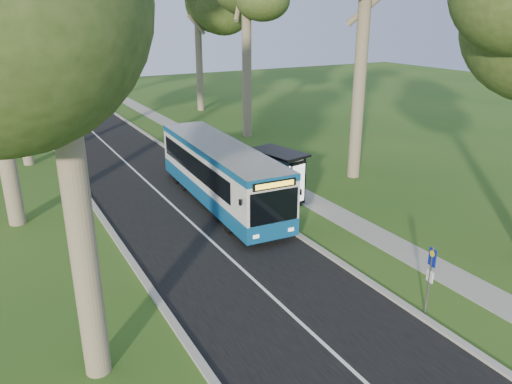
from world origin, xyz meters
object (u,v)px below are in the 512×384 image
bus_shelter (285,167)px  car_silver (9,123)px  car_white (12,120)px  bus (220,173)px  litter_bin (241,180)px  bus_stop_sign (430,273)px

bus_shelter → car_silver: (-11.07, 23.77, -1.00)m
bus_shelter → car_silver: bus_shelter is taller
car_white → bus: bearing=-86.6°
bus_shelter → litter_bin: size_ratio=3.86×
bus → bus_shelter: 3.26m
bus_stop_sign → car_silver: 35.91m
bus → bus_shelter: bearing=-21.5°
bus → car_silver: 23.86m
bus_stop_sign → bus_shelter: bearing=93.5°
bus_stop_sign → car_silver: bearing=116.7°
bus_stop_sign → bus_shelter: (1.45, 10.82, 0.33)m
litter_bin → car_white: size_ratio=0.20×
bus_shelter → bus: bearing=144.1°
bus_stop_sign → car_silver: (-9.62, 34.59, -0.67)m
litter_bin → bus: bearing=-141.5°
litter_bin → car_silver: size_ratio=0.17×
bus → bus_stop_sign: bus is taller
bus_shelter → car_white: 27.47m
bus → litter_bin: 2.77m
bus → car_white: 25.16m
litter_bin → car_white: 24.38m
bus → bus_stop_sign: bearing=-79.9°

